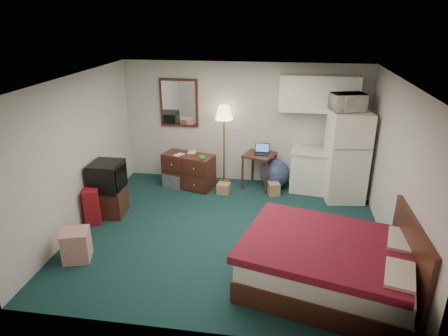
% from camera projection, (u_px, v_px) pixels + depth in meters
% --- Properties ---
extents(floor, '(5.00, 4.50, 0.01)m').
position_uv_depth(floor, '(228.00, 232.00, 6.63)').
color(floor, '#143737').
rests_on(floor, ground).
extents(ceiling, '(5.00, 4.50, 0.01)m').
position_uv_depth(ceiling, '(229.00, 80.00, 5.71)').
color(ceiling, silver).
rests_on(ceiling, walls).
extents(walls, '(5.01, 4.51, 2.50)m').
position_uv_depth(walls, '(228.00, 161.00, 6.17)').
color(walls, silver).
rests_on(walls, floor).
extents(mirror, '(0.80, 0.06, 1.00)m').
position_uv_depth(mirror, '(179.00, 103.00, 8.26)').
color(mirror, white).
rests_on(mirror, walls).
extents(upper_cabinets, '(1.50, 0.35, 0.70)m').
position_uv_depth(upper_cabinets, '(319.00, 94.00, 7.62)').
color(upper_cabinets, white).
rests_on(upper_cabinets, walls).
extents(headboard, '(0.06, 1.56, 1.00)m').
position_uv_depth(headboard, '(409.00, 257.00, 4.98)').
color(headboard, '#351311').
rests_on(headboard, walls).
extents(dresser, '(1.12, 0.74, 0.70)m').
position_uv_depth(dresser, '(189.00, 171.00, 8.22)').
color(dresser, '#351311').
rests_on(dresser, floor).
extents(floor_lamp, '(0.46, 0.46, 1.66)m').
position_uv_depth(floor_lamp, '(224.00, 145.00, 8.27)').
color(floor_lamp, tan).
rests_on(floor_lamp, floor).
extents(desk, '(0.72, 0.72, 0.72)m').
position_uv_depth(desk, '(259.00, 170.00, 8.22)').
color(desk, '#351311').
rests_on(desk, floor).
extents(exercise_ball, '(0.75, 0.75, 0.60)m').
position_uv_depth(exercise_ball, '(275.00, 173.00, 8.22)').
color(exercise_ball, navy).
rests_on(exercise_ball, floor).
extents(kitchen_counter, '(0.82, 0.67, 0.82)m').
position_uv_depth(kitchen_counter, '(310.00, 171.00, 8.04)').
color(kitchen_counter, white).
rests_on(kitchen_counter, floor).
extents(fridge, '(0.80, 0.80, 1.73)m').
position_uv_depth(fridge, '(346.00, 156.00, 7.53)').
color(fridge, white).
rests_on(fridge, floor).
extents(bed, '(2.42, 2.10, 0.67)m').
position_uv_depth(bed, '(327.00, 265.00, 5.20)').
color(bed, '#551621').
rests_on(bed, floor).
extents(tv_stand, '(0.53, 0.57, 0.49)m').
position_uv_depth(tv_stand, '(111.00, 201.00, 7.14)').
color(tv_stand, '#351311').
rests_on(tv_stand, floor).
extents(suitcase, '(0.35, 0.45, 0.63)m').
position_uv_depth(suitcase, '(93.00, 205.00, 6.85)').
color(suitcase, maroon).
rests_on(suitcase, floor).
extents(retail_box, '(0.47, 0.47, 0.47)m').
position_uv_depth(retail_box, '(76.00, 245.00, 5.82)').
color(retail_box, silver).
rests_on(retail_box, floor).
extents(file_bin, '(0.47, 0.40, 0.29)m').
position_uv_depth(file_bin, '(174.00, 180.00, 8.31)').
color(file_bin, slate).
rests_on(file_bin, floor).
extents(cardboard_box_a, '(0.27, 0.24, 0.21)m').
position_uv_depth(cardboard_box_a, '(224.00, 189.00, 8.00)').
color(cardboard_box_a, '#9D6F4C').
rests_on(cardboard_box_a, floor).
extents(cardboard_box_b, '(0.28, 0.30, 0.25)m').
position_uv_depth(cardboard_box_b, '(274.00, 189.00, 7.94)').
color(cardboard_box_b, '#9D6F4C').
rests_on(cardboard_box_b, floor).
extents(laptop, '(0.30, 0.25, 0.20)m').
position_uv_depth(laptop, '(262.00, 150.00, 8.03)').
color(laptop, black).
rests_on(laptop, desk).
extents(crt_tv, '(0.54, 0.58, 0.49)m').
position_uv_depth(crt_tv, '(107.00, 176.00, 6.95)').
color(crt_tv, black).
rests_on(crt_tv, tv_stand).
extents(microwave, '(0.65, 0.48, 0.40)m').
position_uv_depth(microwave, '(348.00, 100.00, 7.15)').
color(microwave, white).
rests_on(microwave, fridge).
extents(book_a, '(0.14, 0.10, 0.21)m').
position_uv_depth(book_a, '(176.00, 150.00, 8.07)').
color(book_a, '#9D6F4C').
rests_on(book_a, dresser).
extents(book_b, '(0.16, 0.02, 0.22)m').
position_uv_depth(book_b, '(188.00, 148.00, 8.16)').
color(book_b, '#9D6F4C').
rests_on(book_b, dresser).
extents(mug, '(0.13, 0.11, 0.11)m').
position_uv_depth(mug, '(202.00, 157.00, 7.81)').
color(mug, '#5D9A4D').
rests_on(mug, dresser).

